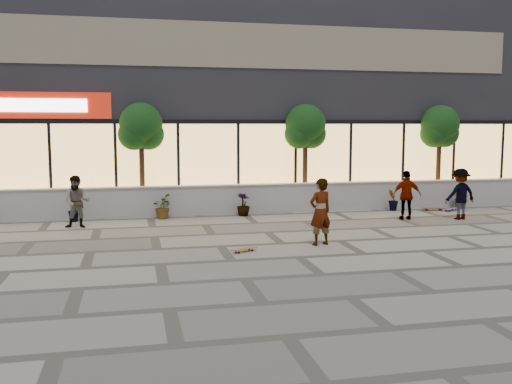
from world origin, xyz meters
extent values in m
plane|color=#A09C8B|center=(0.00, 0.00, 0.00)|extent=(80.00, 80.00, 0.00)
cube|color=beige|center=(0.00, 7.00, 0.50)|extent=(22.00, 0.35, 1.00)
cube|color=#B2AFA8|center=(0.00, 7.00, 1.02)|extent=(22.00, 0.42, 0.04)
cube|color=#27262C|center=(0.00, 12.50, 4.25)|extent=(24.00, 9.00, 8.50)
cube|color=#FFC366|center=(0.00, 7.98, 1.70)|extent=(23.04, 0.05, 3.00)
cube|color=black|center=(0.00, 7.95, 3.25)|extent=(23.04, 0.08, 0.15)
cube|color=#B21D0C|center=(-7.00, 7.93, 3.80)|extent=(5.00, 0.10, 0.90)
cube|color=white|center=(-7.00, 7.86, 3.80)|extent=(3.40, 0.06, 0.45)
cube|color=brown|center=(0.00, 7.98, 6.00)|extent=(21.60, 0.05, 1.60)
imported|color=#153C13|center=(-5.70, 6.45, 0.41)|extent=(0.57, 0.57, 0.81)
imported|color=#153C13|center=(-2.90, 6.45, 0.41)|extent=(0.68, 0.77, 0.81)
imported|color=#153C13|center=(-0.10, 6.45, 0.41)|extent=(0.64, 0.64, 0.81)
imported|color=#153C13|center=(2.70, 6.45, 0.41)|extent=(0.46, 0.35, 0.81)
imported|color=#153C13|center=(5.50, 6.45, 0.41)|extent=(0.55, 0.57, 0.81)
imported|color=#153C13|center=(8.30, 6.45, 0.41)|extent=(0.77, 0.84, 0.81)
cylinder|color=#412A17|center=(-3.50, 7.70, 1.62)|extent=(0.18, 0.18, 3.24)
sphere|color=#153C13|center=(-3.50, 7.70, 3.17)|extent=(1.50, 1.50, 1.50)
sphere|color=#153C13|center=(-3.75, 7.65, 2.81)|extent=(1.10, 1.10, 1.10)
sphere|color=#153C13|center=(-3.25, 7.75, 2.81)|extent=(1.10, 1.10, 1.10)
cylinder|color=#412A17|center=(2.50, 7.70, 1.62)|extent=(0.18, 0.18, 3.24)
sphere|color=#153C13|center=(2.50, 7.70, 3.17)|extent=(1.50, 1.50, 1.50)
sphere|color=#153C13|center=(2.25, 7.65, 2.81)|extent=(1.10, 1.10, 1.10)
sphere|color=#153C13|center=(2.75, 7.75, 2.81)|extent=(1.10, 1.10, 1.10)
cylinder|color=#412A17|center=(8.00, 7.70, 1.62)|extent=(0.18, 0.18, 3.24)
sphere|color=#153C13|center=(8.00, 7.70, 3.17)|extent=(1.50, 1.50, 1.50)
sphere|color=#153C13|center=(7.75, 7.65, 2.81)|extent=(1.10, 1.10, 1.10)
sphere|color=#153C13|center=(8.25, 7.75, 2.81)|extent=(1.10, 1.10, 1.10)
imported|color=silver|center=(0.94, 1.26, 0.88)|extent=(0.74, 0.59, 1.76)
imported|color=tan|center=(-5.50, 5.23, 0.80)|extent=(0.85, 0.70, 1.60)
imported|color=white|center=(5.04, 4.51, 0.82)|extent=(1.02, 0.56, 1.64)
imported|color=maroon|center=(6.82, 4.21, 0.85)|extent=(1.15, 0.74, 1.70)
cube|color=brown|center=(-1.17, 0.85, 0.08)|extent=(0.70, 0.49, 0.02)
cylinder|color=black|center=(-1.01, 1.01, 0.03)|extent=(0.06, 0.05, 0.05)
cylinder|color=black|center=(-0.95, 0.90, 0.03)|extent=(0.06, 0.05, 0.05)
cylinder|color=black|center=(-1.39, 0.80, 0.03)|extent=(0.06, 0.05, 0.05)
cylinder|color=black|center=(-1.33, 0.69, 0.03)|extent=(0.06, 0.05, 0.05)
cube|color=brown|center=(7.00, 6.20, 0.09)|extent=(0.86, 0.33, 0.02)
cylinder|color=black|center=(7.27, 6.24, 0.03)|extent=(0.06, 0.04, 0.06)
cylinder|color=black|center=(7.25, 6.09, 0.03)|extent=(0.06, 0.04, 0.06)
cylinder|color=black|center=(6.75, 6.31, 0.03)|extent=(0.06, 0.04, 0.06)
cylinder|color=black|center=(6.73, 6.16, 0.03)|extent=(0.06, 0.04, 0.06)
cube|color=#5C4E8F|center=(7.58, 5.97, 0.08)|extent=(0.74, 0.53, 0.02)
cylinder|color=black|center=(7.75, 6.14, 0.03)|extent=(0.06, 0.05, 0.05)
cylinder|color=black|center=(7.81, 6.03, 0.03)|extent=(0.06, 0.05, 0.05)
cylinder|color=black|center=(7.35, 5.92, 0.03)|extent=(0.06, 0.05, 0.05)
cylinder|color=black|center=(7.41, 5.80, 0.03)|extent=(0.06, 0.05, 0.05)
camera|label=1|loc=(-3.82, -12.74, 3.11)|focal=40.00mm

